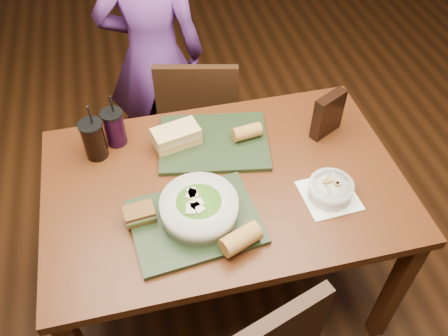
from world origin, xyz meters
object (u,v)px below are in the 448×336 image
at_px(tray_near, 195,222).
at_px(salad_bowl, 199,207).
at_px(chair_far, 195,120).
at_px(soup_bowl, 331,189).
at_px(baguette_far, 247,132).
at_px(cup_cola, 94,140).
at_px(baguette_near, 241,239).
at_px(diner, 153,57).
at_px(sandwich_near, 140,214).
at_px(tray_far, 214,142).
at_px(sandwich_far, 176,136).
at_px(cup_berry, 114,127).
at_px(chip_bag, 328,114).
at_px(dining_table, 224,197).

xyz_separation_m(tray_near, salad_bowl, (0.02, 0.02, 0.05)).
bearing_deg(chair_far, salad_bowl, -98.96).
distance_m(chair_far, soup_bowl, 0.93).
xyz_separation_m(baguette_far, cup_cola, (-0.58, 0.06, 0.03)).
distance_m(salad_bowl, baguette_far, 0.42).
relative_size(chair_far, baguette_near, 6.57).
bearing_deg(baguette_far, chair_far, 105.29).
relative_size(diner, sandwich_near, 13.27).
bearing_deg(cup_cola, sandwich_near, -70.74).
relative_size(diner, tray_far, 3.37).
xyz_separation_m(sandwich_near, baguette_near, (0.30, -0.18, 0.01)).
xyz_separation_m(diner, tray_near, (0.01, -1.07, 0.05)).
relative_size(chair_far, sandwich_far, 4.45).
height_order(tray_near, soup_bowl, soup_bowl).
distance_m(tray_far, cup_berry, 0.39).
bearing_deg(sandwich_far, baguette_far, -6.81).
bearing_deg(chair_far, baguette_far, -74.71).
height_order(salad_bowl, cup_cola, cup_cola).
bearing_deg(cup_cola, tray_far, -5.79).
relative_size(baguette_far, chip_bag, 0.61).
bearing_deg(chair_far, tray_far, -90.20).
bearing_deg(baguette_near, cup_berry, 120.32).
distance_m(dining_table, baguette_near, 0.33).
height_order(tray_far, sandwich_far, sandwich_far).
bearing_deg(tray_near, sandwich_far, 89.67).
height_order(salad_bowl, sandwich_near, salad_bowl).
bearing_deg(cup_berry, chip_bag, -9.40).
xyz_separation_m(salad_bowl, baguette_far, (0.26, 0.33, -0.02)).
relative_size(tray_near, baguette_near, 3.21).
distance_m(baguette_far, chip_bag, 0.32).
xyz_separation_m(sandwich_far, chip_bag, (0.59, -0.06, 0.04)).
bearing_deg(soup_bowl, salad_bowl, 179.02).
relative_size(sandwich_far, cup_berry, 0.83).
xyz_separation_m(soup_bowl, baguette_far, (-0.21, 0.34, 0.01)).
height_order(chair_far, cup_cola, cup_cola).
relative_size(cup_berry, chip_bag, 1.26).
bearing_deg(cup_berry, baguette_near, -59.68).
xyz_separation_m(chair_far, cup_cola, (-0.45, -0.41, 0.35)).
xyz_separation_m(baguette_near, chip_bag, (0.47, 0.46, 0.04)).
bearing_deg(cup_berry, diner, 70.42).
distance_m(salad_bowl, baguette_near, 0.18).
bearing_deg(soup_bowl, sandwich_far, 142.26).
height_order(chair_far, sandwich_far, chair_far).
distance_m(dining_table, chair_far, 0.68).
xyz_separation_m(chair_far, cup_berry, (-0.37, -0.36, 0.35)).
distance_m(sandwich_far, baguette_far, 0.27).
relative_size(diner, cup_cola, 5.79).
height_order(dining_table, sandwich_far, sandwich_far).
relative_size(tray_near, baguette_far, 3.78).
height_order(chair_far, tray_near, chair_far).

